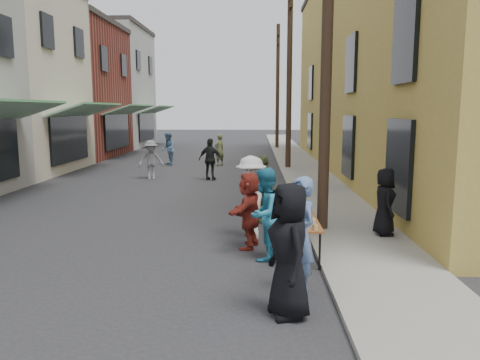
# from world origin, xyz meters

# --- Properties ---
(ground) EXTENTS (120.00, 120.00, 0.00)m
(ground) POSITION_xyz_m (0.00, 0.00, 0.00)
(ground) COLOR #28282B
(ground) RESTS_ON ground
(sidewalk) EXTENTS (2.20, 60.00, 0.10)m
(sidewalk) POSITION_xyz_m (5.00, 15.00, 0.05)
(sidewalk) COLOR gray
(sidewalk) RESTS_ON ground
(building_ochre) EXTENTS (10.00, 28.00, 10.00)m
(building_ochre) POSITION_xyz_m (11.10, 14.00, 5.00)
(building_ochre) COLOR #AB983D
(building_ochre) RESTS_ON ground
(utility_pole_near) EXTENTS (0.26, 0.26, 9.00)m
(utility_pole_near) POSITION_xyz_m (4.30, 3.00, 4.50)
(utility_pole_near) COLOR #2D2116
(utility_pole_near) RESTS_ON ground
(utility_pole_mid) EXTENTS (0.26, 0.26, 9.00)m
(utility_pole_mid) POSITION_xyz_m (4.30, 15.00, 4.50)
(utility_pole_mid) COLOR #2D2116
(utility_pole_mid) RESTS_ON ground
(utility_pole_far) EXTENTS (0.26, 0.26, 9.00)m
(utility_pole_far) POSITION_xyz_m (4.30, 27.00, 4.50)
(utility_pole_far) COLOR #2D2116
(utility_pole_far) RESTS_ON ground
(serving_table) EXTENTS (0.70, 4.00, 0.75)m
(serving_table) POSITION_xyz_m (3.58, 2.16, 0.71)
(serving_table) COLOR brown
(serving_table) RESTS_ON ground
(catering_tray_sausage) EXTENTS (0.50, 0.33, 0.08)m
(catering_tray_sausage) POSITION_xyz_m (3.58, 0.51, 0.79)
(catering_tray_sausage) COLOR maroon
(catering_tray_sausage) RESTS_ON serving_table
(catering_tray_foil_b) EXTENTS (0.50, 0.33, 0.08)m
(catering_tray_foil_b) POSITION_xyz_m (3.58, 1.16, 0.79)
(catering_tray_foil_b) COLOR #B2B2B7
(catering_tray_foil_b) RESTS_ON serving_table
(catering_tray_buns) EXTENTS (0.50, 0.33, 0.08)m
(catering_tray_buns) POSITION_xyz_m (3.58, 1.86, 0.79)
(catering_tray_buns) COLOR tan
(catering_tray_buns) RESTS_ON serving_table
(catering_tray_foil_d) EXTENTS (0.50, 0.33, 0.08)m
(catering_tray_foil_d) POSITION_xyz_m (3.58, 2.56, 0.79)
(catering_tray_foil_d) COLOR #B2B2B7
(catering_tray_foil_d) RESTS_ON serving_table
(catering_tray_buns_end) EXTENTS (0.50, 0.33, 0.08)m
(catering_tray_buns_end) POSITION_xyz_m (3.58, 3.26, 0.79)
(catering_tray_buns_end) COLOR tan
(catering_tray_buns_end) RESTS_ON serving_table
(condiment_jar_a) EXTENTS (0.07, 0.07, 0.08)m
(condiment_jar_a) POSITION_xyz_m (3.36, 0.21, 0.79)
(condiment_jar_a) COLOR #A57F26
(condiment_jar_a) RESTS_ON serving_table
(condiment_jar_b) EXTENTS (0.07, 0.07, 0.08)m
(condiment_jar_b) POSITION_xyz_m (3.36, 0.31, 0.79)
(condiment_jar_b) COLOR #A57F26
(condiment_jar_b) RESTS_ON serving_table
(condiment_jar_c) EXTENTS (0.07, 0.07, 0.08)m
(condiment_jar_c) POSITION_xyz_m (3.36, 0.41, 0.79)
(condiment_jar_c) COLOR #A57F26
(condiment_jar_c) RESTS_ON serving_table
(cup_stack) EXTENTS (0.08, 0.08, 0.12)m
(cup_stack) POSITION_xyz_m (3.78, 0.26, 0.81)
(cup_stack) COLOR tan
(cup_stack) RESTS_ON serving_table
(guest_front_a) EXTENTS (0.85, 1.07, 1.92)m
(guest_front_a) POSITION_xyz_m (3.17, -1.65, 0.96)
(guest_front_a) COLOR black
(guest_front_a) RESTS_ON ground
(guest_front_b) EXTENTS (0.69, 0.81, 1.88)m
(guest_front_b) POSITION_xyz_m (3.40, -0.79, 0.94)
(guest_front_b) COLOR #5675A8
(guest_front_b) RESTS_ON ground
(guest_front_c) EXTENTS (1.02, 1.10, 1.81)m
(guest_front_c) POSITION_xyz_m (2.87, 0.88, 0.90)
(guest_front_c) COLOR teal
(guest_front_c) RESTS_ON ground
(guest_front_d) EXTENTS (0.93, 1.34, 1.90)m
(guest_front_d) POSITION_xyz_m (2.60, 2.35, 0.95)
(guest_front_d) COLOR silver
(guest_front_d) RESTS_ON ground
(guest_front_e) EXTENTS (0.87, 1.10, 1.75)m
(guest_front_e) POSITION_xyz_m (2.90, 4.03, 0.87)
(guest_front_e) COLOR #57663B
(guest_front_e) RESTS_ON ground
(guest_queue_back) EXTENTS (0.85, 1.58, 1.62)m
(guest_queue_back) POSITION_xyz_m (2.56, 1.66, 0.81)
(guest_queue_back) COLOR maroon
(guest_queue_back) RESTS_ON ground
(server) EXTENTS (0.50, 0.75, 1.52)m
(server) POSITION_xyz_m (5.60, 2.42, 0.86)
(server) COLOR black
(server) RESTS_ON sidewalk
(passerby_left) EXTENTS (1.20, 0.91, 1.64)m
(passerby_left) POSITION_xyz_m (-1.70, 11.41, 0.82)
(passerby_left) COLOR slate
(passerby_left) RESTS_ON ground
(passerby_mid) EXTENTS (1.10, 0.68, 1.74)m
(passerby_mid) POSITION_xyz_m (0.84, 11.16, 0.87)
(passerby_mid) COLOR black
(passerby_mid) RESTS_ON ground
(passerby_right) EXTENTS (0.70, 0.71, 1.66)m
(passerby_right) POSITION_xyz_m (0.82, 16.23, 0.83)
(passerby_right) COLOR #5C6238
(passerby_right) RESTS_ON ground
(passerby_far) EXTENTS (0.84, 0.97, 1.74)m
(passerby_far) POSITION_xyz_m (-1.89, 16.34, 0.87)
(passerby_far) COLOR teal
(passerby_far) RESTS_ON ground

